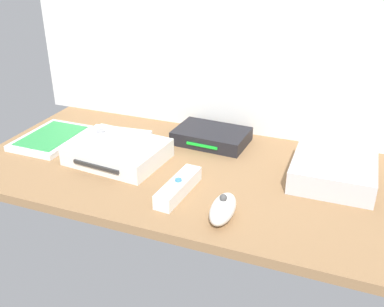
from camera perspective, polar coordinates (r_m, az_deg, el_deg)
name	(u,v)px	position (r cm, az deg, el deg)	size (l,w,h in cm)	color
ground_plane	(192,173)	(100.46, 0.00, -2.55)	(100.00, 48.00, 2.00)	#936D47
back_wall	(229,6)	(112.24, 4.81, 18.32)	(110.00, 1.20, 64.00)	white
game_console	(118,152)	(104.43, -9.52, 0.22)	(22.38, 17.94, 4.40)	white
mini_computer	(333,171)	(98.43, 17.70, -2.17)	(17.18, 17.18, 5.30)	silver
game_case	(52,138)	(119.01, -17.57, 1.91)	(13.78, 19.13, 1.56)	white
network_router	(211,136)	(112.34, 2.52, 2.25)	(18.66, 13.13, 3.40)	black
remote_wand	(178,187)	(90.27, -1.76, -4.35)	(4.67, 15.02, 3.40)	white
remote_nunchuk	(223,209)	(82.82, 3.99, -7.09)	(4.74, 10.15, 5.10)	white
remote_classic_pad	(117,138)	(103.84, -9.65, 2.02)	(15.07, 9.28, 2.40)	white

